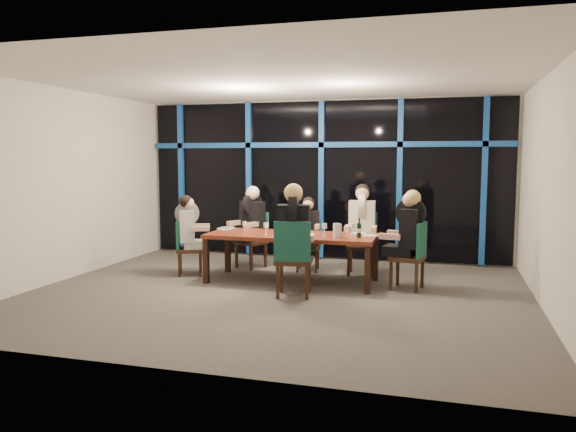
{
  "coord_description": "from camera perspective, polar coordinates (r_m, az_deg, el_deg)",
  "views": [
    {
      "loc": [
        2.31,
        -7.45,
        1.93
      ],
      "look_at": [
        0.0,
        0.6,
        1.05
      ],
      "focal_mm": 35.0,
      "sensor_mm": 36.0,
      "label": 1
    }
  ],
  "objects": [
    {
      "name": "chair_near_mid",
      "position": [
        7.7,
        0.52,
        -3.96
      ],
      "size": [
        0.57,
        0.57,
        1.07
      ],
      "rotation": [
        0.0,
        0.0,
        3.3
      ],
      "color": "#321B10",
      "rests_on": "ground"
    },
    {
      "name": "tea_light",
      "position": [
        8.43,
        -0.44,
        -1.95
      ],
      "size": [
        0.05,
        0.05,
        0.03
      ],
      "primitive_type": "cylinder",
      "color": "#F49949",
      "rests_on": "dining_table"
    },
    {
      "name": "plate_far_right",
      "position": [
        8.72,
        7.2,
        -1.77
      ],
      "size": [
        0.24,
        0.24,
        0.01
      ],
      "primitive_type": "cylinder",
      "color": "white",
      "rests_on": "dining_table"
    },
    {
      "name": "diner_far_right",
      "position": [
        9.25,
        7.52,
        -0.0
      ],
      "size": [
        0.52,
        0.65,
        0.99
      ],
      "rotation": [
        0.0,
        0.0,
        0.07
      ],
      "color": "silver",
      "rests_on": "ground"
    },
    {
      "name": "diner_end_left",
      "position": [
        9.28,
        -10.0,
        -0.71
      ],
      "size": [
        0.62,
        0.56,
        0.88
      ],
      "rotation": [
        0.0,
        0.0,
        1.97
      ],
      "color": "black",
      "rests_on": "ground"
    },
    {
      "name": "chair_far_left",
      "position": [
        9.89,
        -3.45,
        -2.07
      ],
      "size": [
        0.6,
        0.6,
        0.97
      ],
      "rotation": [
        0.0,
        0.0,
        -0.42
      ],
      "color": "#321B10",
      "rests_on": "ground"
    },
    {
      "name": "dining_table",
      "position": [
        8.65,
        0.37,
        -2.29
      ],
      "size": [
        2.6,
        1.0,
        0.75
      ],
      "color": "maroon",
      "rests_on": "ground"
    },
    {
      "name": "wine_glass_e",
      "position": [
        8.57,
        6.59,
        -1.07
      ],
      "size": [
        0.07,
        0.07,
        0.18
      ],
      "color": "white",
      "rests_on": "dining_table"
    },
    {
      "name": "room",
      "position": [
        7.8,
        -1.22,
        6.7
      ],
      "size": [
        7.04,
        7.0,
        3.02
      ],
      "color": "#58544E",
      "rests_on": "ground"
    },
    {
      "name": "wine_bottle",
      "position": [
        8.3,
        7.23,
        -1.43
      ],
      "size": [
        0.07,
        0.07,
        0.3
      ],
      "rotation": [
        0.0,
        0.0,
        0.01
      ],
      "color": "black",
      "rests_on": "dining_table"
    },
    {
      "name": "water_pitcher",
      "position": [
        8.29,
        5.0,
        -1.47
      ],
      "size": [
        0.13,
        0.12,
        0.21
      ],
      "rotation": [
        0.0,
        0.0,
        0.1
      ],
      "color": "silver",
      "rests_on": "dining_table"
    },
    {
      "name": "wine_glass_d",
      "position": [
        8.91,
        -4.45,
        -0.84
      ],
      "size": [
        0.06,
        0.06,
        0.17
      ],
      "color": "white",
      "rests_on": "dining_table"
    },
    {
      "name": "plate_far_mid",
      "position": [
        8.95,
        1.63,
        -1.53
      ],
      "size": [
        0.24,
        0.24,
        0.01
      ],
      "primitive_type": "cylinder",
      "color": "white",
      "rests_on": "dining_table"
    },
    {
      "name": "chair_far_right",
      "position": [
        9.39,
        7.53,
        -2.39
      ],
      "size": [
        0.5,
        0.5,
        1.02
      ],
      "rotation": [
        0.0,
        0.0,
        0.07
      ],
      "color": "#321B10",
      "rests_on": "ground"
    },
    {
      "name": "wine_glass_c",
      "position": [
        8.44,
        3.73,
        -1.1
      ],
      "size": [
        0.07,
        0.07,
        0.19
      ],
      "color": "white",
      "rests_on": "dining_table"
    },
    {
      "name": "window_wall",
      "position": [
        10.64,
        3.53,
        3.94
      ],
      "size": [
        6.86,
        0.43,
        2.94
      ],
      "color": "black",
      "rests_on": "ground"
    },
    {
      "name": "diner_end_right",
      "position": [
        8.32,
        12.11,
        -0.89
      ],
      "size": [
        0.66,
        0.54,
        0.97
      ],
      "rotation": [
        0.0,
        0.0,
        4.53
      ],
      "color": "black",
      "rests_on": "ground"
    },
    {
      "name": "diner_near_mid",
      "position": [
        7.73,
        0.6,
        -0.75
      ],
      "size": [
        0.58,
        0.71,
        1.04
      ],
      "rotation": [
        0.0,
        0.0,
        3.3
      ],
      "color": "black",
      "rests_on": "ground"
    },
    {
      "name": "chair_far_mid",
      "position": [
        9.61,
        2.09,
        -2.69
      ],
      "size": [
        0.45,
        0.45,
        0.86
      ],
      "rotation": [
        0.0,
        0.0,
        0.13
      ],
      "color": "#321B10",
      "rests_on": "ground"
    },
    {
      "name": "diner_far_mid",
      "position": [
        9.49,
        2.05,
        -0.71
      ],
      "size": [
        0.45,
        0.56,
        0.83
      ],
      "rotation": [
        0.0,
        0.0,
        0.13
      ],
      "color": "black",
      "rests_on": "ground"
    },
    {
      "name": "diner_far_left",
      "position": [
        9.78,
        -3.8,
        0.12
      ],
      "size": [
        0.61,
        0.67,
        0.95
      ],
      "rotation": [
        0.0,
        0.0,
        -0.42
      ],
      "color": "black",
      "rests_on": "ground"
    },
    {
      "name": "plate_far_left",
      "position": [
        9.41,
        -6.17,
        -1.19
      ],
      "size": [
        0.24,
        0.24,
        0.01
      ],
      "primitive_type": "cylinder",
      "color": "white",
      "rests_on": "dining_table"
    },
    {
      "name": "chair_end_right",
      "position": [
        8.36,
        12.61,
        -3.6
      ],
      "size": [
        0.54,
        0.54,
        1.0
      ],
      "rotation": [
        0.0,
        0.0,
        4.53
      ],
      "color": "#321B10",
      "rests_on": "ground"
    },
    {
      "name": "plate_near_mid",
      "position": [
        8.32,
        1.01,
        -2.1
      ],
      "size": [
        0.24,
        0.24,
        0.01
      ],
      "primitive_type": "cylinder",
      "color": "white",
      "rests_on": "dining_table"
    },
    {
      "name": "plate_end_right",
      "position": [
        8.5,
        8.4,
        -1.99
      ],
      "size": [
        0.24,
        0.24,
        0.01
      ],
      "primitive_type": "cylinder",
      "color": "white",
      "rests_on": "dining_table"
    },
    {
      "name": "plate_end_left",
      "position": [
        9.28,
        -6.51,
        -1.29
      ],
      "size": [
        0.24,
        0.24,
        0.01
      ],
      "primitive_type": "cylinder",
      "color": "white",
      "rests_on": "dining_table"
    },
    {
      "name": "wine_glass_a",
      "position": [
        8.54,
        -2.27,
        -1.03
      ],
      "size": [
        0.07,
        0.07,
        0.19
      ],
      "color": "silver",
      "rests_on": "dining_table"
    },
    {
      "name": "chair_end_left",
      "position": [
        9.34,
        -10.42,
        -2.9
      ],
      "size": [
        0.55,
        0.55,
        0.9
      ],
      "rotation": [
        0.0,
        0.0,
        1.97
      ],
      "color": "#321B10",
      "rests_on": "ground"
    },
    {
      "name": "wine_glass_b",
      "position": [
        8.62,
        1.18,
        -1.03
      ],
      "size": [
        0.07,
        0.07,
        0.17
      ],
      "color": "silver",
      "rests_on": "dining_table"
    }
  ]
}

